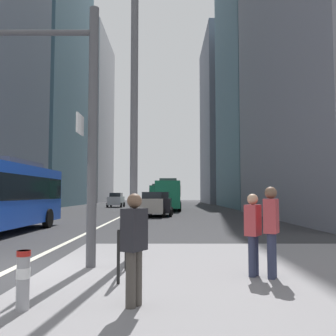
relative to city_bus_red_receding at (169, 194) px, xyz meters
name	(u,v)px	position (x,y,z in m)	size (l,w,h in m)	color
ground_plane	(120,217)	(-3.80, -13.01, -1.83)	(160.00, 160.00, 0.00)	#303033
median_island	(261,282)	(1.70, -34.01, -1.76)	(9.00, 10.00, 0.15)	gray
lane_centre_line	(133,211)	(-3.80, -3.01, -1.83)	(0.20, 80.00, 0.01)	beige
office_tower_left_mid	(43,81)	(-19.80, 15.66, 17.74)	(10.92, 23.39, 39.14)	slate
office_tower_left_far	(84,119)	(-19.80, 43.40, 17.30)	(11.30, 21.44, 38.27)	#9E9EA3
office_tower_right_mid	(264,20)	(13.20, 8.85, 24.30)	(10.96, 19.84, 52.27)	slate
office_tower_right_far	(235,121)	(13.20, 31.38, 14.50)	(12.23, 19.45, 32.67)	slate
city_bus_red_receding	(169,194)	(0.00, 0.00, 0.00)	(2.90, 10.64, 3.40)	#198456
city_bus_red_distant	(159,194)	(-1.74, 20.34, 0.00)	(2.78, 10.54, 3.40)	#198456
car_oncoming_mid	(117,200)	(-7.19, 9.40, -0.85)	(2.10, 4.16, 1.94)	silver
car_receding_near	(161,204)	(-0.74, -10.78, -0.85)	(2.18, 4.43, 1.94)	black
car_receding_far	(153,204)	(-1.33, -11.73, -0.84)	(2.07, 4.56, 1.94)	#B2A899
traffic_signal_gantry	(18,95)	(-3.58, -32.94, 2.24)	(5.38, 0.65, 6.00)	#515156
street_lamp_post	(135,64)	(-0.99, -31.59, 3.45)	(5.50, 0.32, 8.00)	#56565B
bollard_left	(24,277)	(-2.14, -36.00, -1.22)	(0.20, 0.20, 0.83)	#99999E
pedestrian_railing	(130,234)	(-1.00, -32.64, -0.98)	(0.06, 3.74, 0.98)	black
pedestrian_waiting	(135,243)	(-0.59, -35.83, -0.78)	(0.40, 0.45, 1.64)	#423D38
pedestrian_walking	(272,227)	(1.94, -34.01, -0.69)	(0.38, 0.45, 1.78)	#2D334C
pedestrian_far	(254,230)	(1.62, -33.82, -0.78)	(0.41, 0.45, 1.64)	#2D334C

